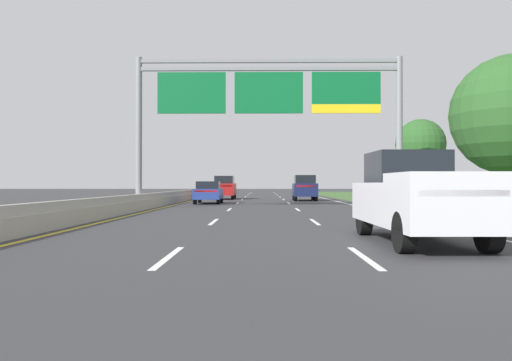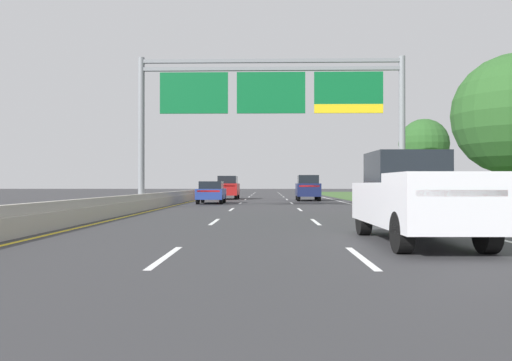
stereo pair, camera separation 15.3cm
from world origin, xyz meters
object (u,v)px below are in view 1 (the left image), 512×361
at_px(pickup_truck_white, 416,197).
at_px(car_navy_right_lane_suv, 305,187).
at_px(overhead_sign_gantry, 269,100).
at_px(car_blue_left_lane_sedan, 209,192).
at_px(roadside_tree_mid, 421,144).
at_px(car_red_left_lane_suv, 225,187).
at_px(roadside_tree_near, 512,115).

height_order(pickup_truck_white, car_navy_right_lane_suv, pickup_truck_white).
bearing_deg(overhead_sign_gantry, car_navy_right_lane_suv, 77.17).
height_order(car_blue_left_lane_sedan, roadside_tree_mid, roadside_tree_mid).
relative_size(overhead_sign_gantry, car_red_left_lane_suv, 3.20).
bearing_deg(car_red_left_lane_suv, roadside_tree_near, -153.77).
height_order(overhead_sign_gantry, car_red_left_lane_suv, overhead_sign_gantry).
relative_size(overhead_sign_gantry, roadside_tree_mid, 2.54).
bearing_deg(car_blue_left_lane_sedan, car_navy_right_lane_suv, -49.70).
xyz_separation_m(pickup_truck_white, roadside_tree_mid, (7.45, 23.62, 3.11)).
bearing_deg(roadside_tree_near, roadside_tree_mid, 85.09).
relative_size(car_blue_left_lane_sedan, roadside_tree_mid, 0.75).
distance_m(car_red_left_lane_suv, roadside_tree_near, 29.78).
bearing_deg(car_navy_right_lane_suv, car_blue_left_lane_sedan, 132.39).
bearing_deg(car_blue_left_lane_sedan, roadside_tree_near, -140.81).
xyz_separation_m(car_red_left_lane_suv, roadside_tree_near, (13.17, -26.54, 2.98)).
distance_m(overhead_sign_gantry, car_navy_right_lane_suv, 15.14).
distance_m(overhead_sign_gantry, car_red_left_lane_suv, 18.97).
distance_m(car_navy_right_lane_suv, roadside_tree_mid, 10.61).
bearing_deg(overhead_sign_gantry, pickup_truck_white, -78.71).
bearing_deg(car_red_left_lane_suv, car_blue_left_lane_sedan, 177.73).
height_order(car_red_left_lane_suv, roadside_tree_near, roadside_tree_near).
relative_size(pickup_truck_white, roadside_tree_mid, 0.92).
xyz_separation_m(overhead_sign_gantry, car_red_left_lane_suv, (-3.79, 17.89, -5.02)).
bearing_deg(car_blue_left_lane_sedan, car_red_left_lane_suv, -2.87).
relative_size(overhead_sign_gantry, roadside_tree_near, 2.34).
relative_size(overhead_sign_gantry, car_blue_left_lane_sedan, 3.40).
relative_size(pickup_truck_white, car_navy_right_lane_suv, 1.15).
height_order(pickup_truck_white, roadside_tree_near, roadside_tree_near).
bearing_deg(roadside_tree_mid, pickup_truck_white, -107.50).
height_order(pickup_truck_white, car_blue_left_lane_sedan, pickup_truck_white).
distance_m(car_navy_right_lane_suv, roadside_tree_near, 23.60).
relative_size(roadside_tree_near, roadside_tree_mid, 1.08).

